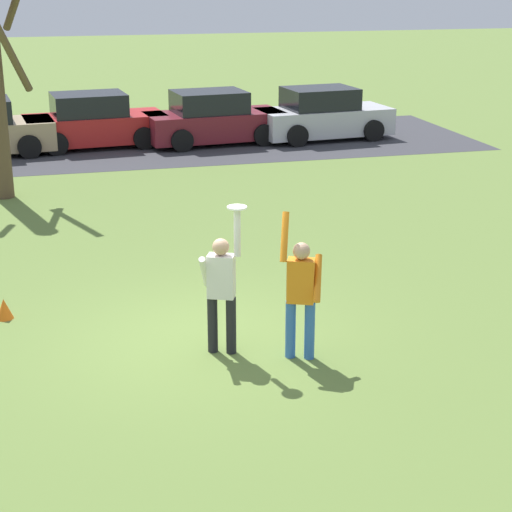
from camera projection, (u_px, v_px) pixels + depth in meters
ground_plane at (195, 339)px, 12.15m from camera, size 120.00×120.00×0.00m
person_catcher at (221, 286)px, 11.42m from camera, size 0.58×0.50×2.08m
person_defender at (301, 290)px, 11.26m from camera, size 0.64×0.58×2.04m
frisbee_disc at (237, 207)px, 11.03m from camera, size 0.26×0.26×0.02m
parked_car_red at (94, 122)px, 25.11m from camera, size 4.26×2.34×1.59m
parked_car_maroon at (213, 120)px, 25.59m from camera, size 4.26×2.34×1.59m
parked_car_silver at (323, 116)px, 26.30m from camera, size 4.26×2.34×1.59m
parking_strip at (99, 148)px, 25.12m from camera, size 22.96×6.40×0.01m
field_cone_orange at (4, 309)px, 12.80m from camera, size 0.26×0.26×0.32m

